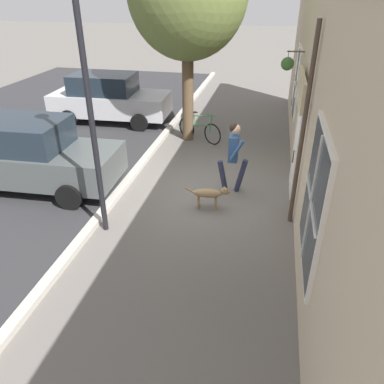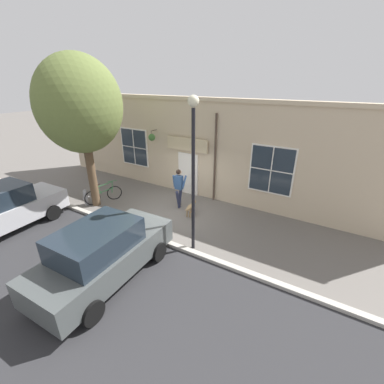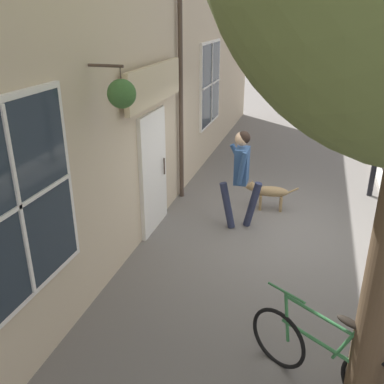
{
  "view_description": "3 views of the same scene",
  "coord_description": "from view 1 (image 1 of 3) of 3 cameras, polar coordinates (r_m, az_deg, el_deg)",
  "views": [
    {
      "loc": [
        -1.46,
        8.19,
        4.53
      ],
      "look_at": [
        -0.08,
        1.73,
        0.87
      ],
      "focal_mm": 35.0,
      "sensor_mm": 36.0,
      "label": 1
    },
    {
      "loc": [
        8.02,
        5.92,
        5.37
      ],
      "look_at": [
        -0.42,
        0.82,
        1.01
      ],
      "focal_mm": 24.0,
      "sensor_mm": 36.0,
      "label": 2
    },
    {
      "loc": [
        0.4,
        -6.91,
        3.62
      ],
      "look_at": [
        -1.05,
        -1.92,
        1.41
      ],
      "focal_mm": 40.0,
      "sensor_mm": 36.0,
      "label": 3
    }
  ],
  "objects": [
    {
      "name": "ground_plane",
      "position": [
        9.47,
        1.71,
        0.37
      ],
      "size": [
        90.0,
        90.0,
        0.0
      ],
      "primitive_type": "plane",
      "color": "#66605B"
    },
    {
      "name": "pedestrian_walking",
      "position": [
        8.95,
        6.34,
        6.13
      ],
      "size": [
        0.73,
        0.55,
        1.78
      ],
      "color": "#282D47",
      "rests_on": "ground_plane"
    },
    {
      "name": "dog_on_leash",
      "position": [
        8.52,
        2.71,
        -0.25
      ],
      "size": [
        1.06,
        0.29,
        0.58
      ],
      "color": "#997A51",
      "rests_on": "ground_plane"
    },
    {
      "name": "storefront_facade",
      "position": [
        8.54,
        18.0,
        12.69
      ],
      "size": [
        0.95,
        18.0,
        4.66
      ],
      "color": "#C6B293",
      "rests_on": "ground_plane"
    },
    {
      "name": "parked_car_mid_block",
      "position": [
        10.09,
        -23.6,
        5.25
      ],
      "size": [
        4.37,
        2.07,
        1.75
      ],
      "color": "#474C4C",
      "rests_on": "ground_plane"
    },
    {
      "name": "fire_hydrant",
      "position": [
        13.0,
        -1.28,
        10.4
      ],
      "size": [
        0.34,
        0.2,
        0.77
      ],
      "color": "#99999E",
      "rests_on": "ground_plane"
    },
    {
      "name": "leaning_bicycle",
      "position": [
        12.46,
        1.14,
        9.48
      ],
      "size": [
        1.57,
        0.84,
        1.0
      ],
      "color": "black",
      "rests_on": "ground_plane"
    },
    {
      "name": "parked_car_nearest_curb",
      "position": [
        14.59,
        -12.54,
        13.79
      ],
      "size": [
        4.37,
        2.07,
        1.75
      ],
      "color": "#B7B7BC",
      "rests_on": "ground_plane"
    },
    {
      "name": "street_lamp",
      "position": [
        6.94,
        -16.0,
        17.23
      ],
      "size": [
        0.32,
        0.32,
        4.98
      ],
      "color": "black",
      "rests_on": "ground_plane"
    }
  ]
}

